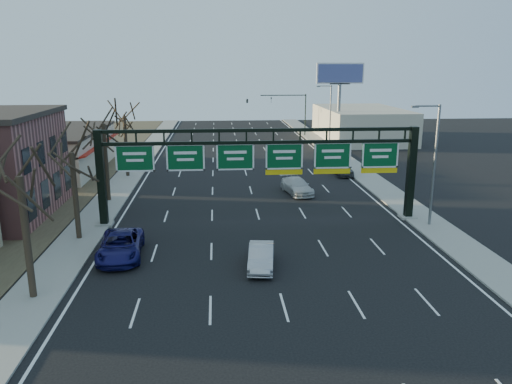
{
  "coord_description": "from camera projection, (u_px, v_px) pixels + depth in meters",
  "views": [
    {
      "loc": [
        -3.21,
        -28.48,
        11.72
      ],
      "look_at": [
        -0.55,
        4.73,
        3.2
      ],
      "focal_mm": 35.0,
      "sensor_mm": 36.0,
      "label": 1
    }
  ],
  "objects": [
    {
      "name": "car_blue_suv",
      "position": [
        121.0,
        245.0,
        31.12
      ],
      "size": [
        2.96,
        5.77,
        1.56
      ],
      "primitive_type": "imported",
      "rotation": [
        0.0,
        0.0,
        0.07
      ],
      "color": "#141355",
      "rests_on": "ground"
    },
    {
      "name": "tree_near",
      "position": [
        17.0,
        156.0,
        23.95
      ],
      "size": [
        3.6,
        3.6,
        8.86
      ],
      "color": "black",
      "rests_on": "sidewalk_left"
    },
    {
      "name": "tree_far",
      "position": [
        123.0,
        107.0,
        51.95
      ],
      "size": [
        3.6,
        3.6,
        8.86
      ],
      "color": "black",
      "rests_on": "sidewalk_left"
    },
    {
      "name": "traffic_signal_mast",
      "position": [
        269.0,
        103.0,
        82.84
      ],
      "size": [
        10.16,
        0.54,
        7.0
      ],
      "color": "black",
      "rests_on": "ground"
    },
    {
      "name": "ground",
      "position": [
        271.0,
        261.0,
        30.65
      ],
      "size": [
        160.0,
        160.0,
        0.0
      ],
      "primitive_type": "plane",
      "color": "black",
      "rests_on": "ground"
    },
    {
      "name": "tree_mid",
      "position": [
        102.0,
        112.0,
        42.2
      ],
      "size": [
        3.6,
        3.6,
        9.24
      ],
      "color": "black",
      "rests_on": "sidewalk_left"
    },
    {
      "name": "cream_strip",
      "position": [
        55.0,
        150.0,
        56.41
      ],
      "size": [
        10.9,
        18.4,
        4.7
      ],
      "color": "#B8AC98",
      "rests_on": "ground"
    },
    {
      "name": "sidewalk_left",
      "position": [
        119.0,
        187.0,
        48.96
      ],
      "size": [
        3.0,
        120.0,
        0.12
      ],
      "primitive_type": "cube",
      "color": "gray",
      "rests_on": "ground"
    },
    {
      "name": "sidewalk_right",
      "position": [
        374.0,
        182.0,
        50.94
      ],
      "size": [
        3.0,
        120.0,
        0.12
      ],
      "primitive_type": "cube",
      "color": "gray",
      "rests_on": "ground"
    },
    {
      "name": "sign_gantry",
      "position": [
        262.0,
        163.0,
        37.24
      ],
      "size": [
        24.6,
        1.2,
        7.2
      ],
      "color": "black",
      "rests_on": "ground"
    },
    {
      "name": "streetlight_near",
      "position": [
        433.0,
        159.0,
        36.15
      ],
      "size": [
        2.15,
        0.22,
        9.0
      ],
      "color": "slate",
      "rests_on": "sidewalk_right"
    },
    {
      "name": "car_white_wagon",
      "position": [
        297.0,
        186.0,
        46.58
      ],
      "size": [
        2.91,
        5.22,
        1.43
      ],
      "primitive_type": "imported",
      "rotation": [
        0.0,
        0.0,
        0.19
      ],
      "color": "silver",
      "rests_on": "ground"
    },
    {
      "name": "lane_markings",
      "position": [
        249.0,
        185.0,
        49.97
      ],
      "size": [
        21.6,
        120.0,
        0.01
      ],
      "primitive_type": "cube",
      "color": "white",
      "rests_on": "ground"
    },
    {
      "name": "car_grey_far",
      "position": [
        343.0,
        168.0,
        54.45
      ],
      "size": [
        1.77,
        4.33,
        1.47
      ],
      "primitive_type": "imported",
      "rotation": [
        0.0,
        0.0,
        -0.01
      ],
      "color": "#434548",
      "rests_on": "ground"
    },
    {
      "name": "car_silver_distant",
      "position": [
        191.0,
        156.0,
        62.02
      ],
      "size": [
        1.66,
        4.32,
        1.4
      ],
      "primitive_type": "imported",
      "rotation": [
        0.0,
        0.0,
        -0.04
      ],
      "color": "silver",
      "rests_on": "ground"
    },
    {
      "name": "car_silver_sedan",
      "position": [
        261.0,
        257.0,
        29.54
      ],
      "size": [
        1.93,
        4.3,
        1.37
      ],
      "primitive_type": "imported",
      "rotation": [
        0.0,
        0.0,
        -0.12
      ],
      "color": "#A5A5AA",
      "rests_on": "ground"
    },
    {
      "name": "billboard_right",
      "position": [
        340.0,
        83.0,
        73.01
      ],
      "size": [
        7.0,
        0.5,
        12.0
      ],
      "color": "slate",
      "rests_on": "ground"
    },
    {
      "name": "building_right_distant",
      "position": [
        361.0,
        124.0,
        79.86
      ],
      "size": [
        12.0,
        20.0,
        5.0
      ],
      "primitive_type": "cube",
      "color": "#B8AC98",
      "rests_on": "ground"
    },
    {
      "name": "tree_gantry",
      "position": [
        70.0,
        137.0,
        32.73
      ],
      "size": [
        3.6,
        3.6,
        8.48
      ],
      "color": "black",
      "rests_on": "sidewalk_left"
    },
    {
      "name": "streetlight_far",
      "position": [
        329.0,
        114.0,
        68.99
      ],
      "size": [
        2.15,
        0.22,
        9.0
      ],
      "color": "slate",
      "rests_on": "sidewalk_right"
    }
  ]
}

